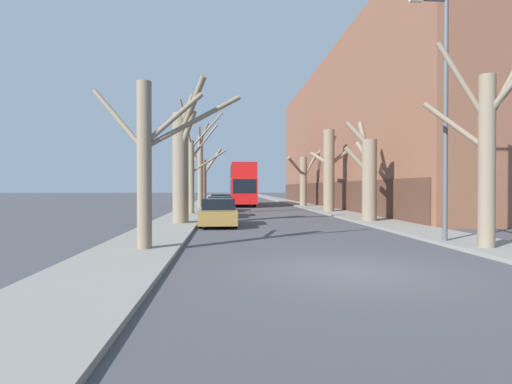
# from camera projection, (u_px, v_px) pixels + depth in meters

# --- Properties ---
(ground_plane) EXTENTS (300.00, 300.00, 0.00)m
(ground_plane) POSITION_uv_depth(u_px,v_px,m) (349.00, 271.00, 9.51)
(ground_plane) COLOR #424247
(sidewalk_left) EXTENTS (2.69, 120.00, 0.12)m
(sidewalk_left) POSITION_uv_depth(u_px,v_px,m) (206.00, 201.00, 58.91)
(sidewalk_left) COLOR gray
(sidewalk_left) RESTS_ON ground
(sidewalk_right) EXTENTS (2.69, 120.00, 0.12)m
(sidewalk_right) POSITION_uv_depth(u_px,v_px,m) (283.00, 201.00, 59.80)
(sidewalk_right) COLOR gray
(sidewalk_right) RESTS_ON ground
(building_facade_right) EXTENTS (10.08, 47.09, 15.03)m
(building_facade_right) POSITION_uv_depth(u_px,v_px,m) (365.00, 136.00, 42.74)
(building_facade_right) COLOR brown
(building_facade_right) RESTS_ON ground
(street_tree_left_0) EXTENTS (4.82, 1.33, 5.24)m
(street_tree_left_0) POSITION_uv_depth(u_px,v_px,m) (148.00, 159.00, 12.30)
(street_tree_left_0) COLOR #7A6B56
(street_tree_left_0) RESTS_ON ground
(street_tree_left_1) EXTENTS (1.95, 2.52, 7.51)m
(street_tree_left_1) POSITION_uv_depth(u_px,v_px,m) (182.00, 162.00, 21.12)
(street_tree_left_1) COLOR #7A6B56
(street_tree_left_1) RESTS_ON ground
(street_tree_left_2) EXTENTS (3.26, 3.13, 8.09)m
(street_tree_left_2) POSITION_uv_depth(u_px,v_px,m) (194.00, 169.00, 28.86)
(street_tree_left_2) COLOR #7A6B56
(street_tree_left_2) RESTS_ON ground
(street_tree_left_3) EXTENTS (2.55, 2.30, 7.95)m
(street_tree_left_3) POSITION_uv_depth(u_px,v_px,m) (200.00, 168.00, 37.29)
(street_tree_left_3) COLOR #7A6B56
(street_tree_left_3) RESTS_ON ground
(street_tree_left_4) EXTENTS (3.90, 1.75, 6.48)m
(street_tree_left_4) POSITION_uv_depth(u_px,v_px,m) (204.00, 179.00, 45.18)
(street_tree_left_4) COLOR #7A6B56
(street_tree_left_4) RESTS_ON ground
(street_tree_right_0) EXTENTS (2.88, 3.42, 7.06)m
(street_tree_right_0) POSITION_uv_depth(u_px,v_px,m) (488.00, 146.00, 12.42)
(street_tree_right_0) COLOR #7A6B56
(street_tree_right_0) RESTS_ON ground
(street_tree_right_1) EXTENTS (1.80, 2.21, 5.94)m
(street_tree_right_1) POSITION_uv_depth(u_px,v_px,m) (368.00, 175.00, 22.67)
(street_tree_right_1) COLOR #7A6B56
(street_tree_right_1) RESTS_ON ground
(street_tree_right_2) EXTENTS (4.35, 1.91, 6.61)m
(street_tree_right_2) POSITION_uv_depth(u_px,v_px,m) (330.00, 169.00, 31.97)
(street_tree_right_2) COLOR #7A6B56
(street_tree_right_2) RESTS_ON ground
(street_tree_right_3) EXTENTS (4.22, 3.06, 6.13)m
(street_tree_right_3) POSITION_uv_depth(u_px,v_px,m) (304.00, 179.00, 41.52)
(street_tree_right_3) COLOR #7A6B56
(street_tree_right_3) RESTS_ON ground
(double_decker_bus) EXTENTS (2.58, 11.20, 4.51)m
(double_decker_bus) POSITION_uv_depth(u_px,v_px,m) (242.00, 183.00, 44.43)
(double_decker_bus) COLOR red
(double_decker_bus) RESTS_ON ground
(parked_car_0) EXTENTS (1.88, 4.22, 1.41)m
(parked_car_0) POSITION_uv_depth(u_px,v_px,m) (219.00, 213.00, 20.67)
(parked_car_0) COLOR olive
(parked_car_0) RESTS_ON ground
(parked_car_1) EXTENTS (1.79, 4.43, 1.38)m
(parked_car_1) POSITION_uv_depth(u_px,v_px,m) (220.00, 207.00, 27.42)
(parked_car_1) COLOR #9EA3AD
(parked_car_1) RESTS_ON ground
(parked_car_2) EXTENTS (1.87, 4.13, 1.43)m
(parked_car_2) POSITION_uv_depth(u_px,v_px,m) (221.00, 203.00, 33.95)
(parked_car_2) COLOR black
(parked_car_2) RESTS_ON ground
(lamp_post) EXTENTS (1.40, 0.20, 8.71)m
(lamp_post) POSITION_uv_depth(u_px,v_px,m) (443.00, 107.00, 14.00)
(lamp_post) COLOR #4C4F54
(lamp_post) RESTS_ON ground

